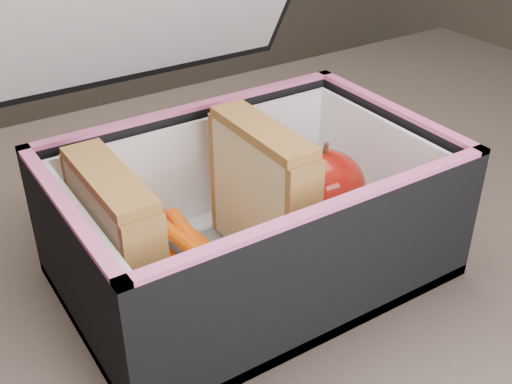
# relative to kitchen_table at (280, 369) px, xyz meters

# --- Properties ---
(kitchen_table) EXTENTS (1.20, 0.80, 0.75)m
(kitchen_table) POSITION_rel_kitchen_table_xyz_m (0.00, 0.00, 0.00)
(kitchen_table) COLOR brown
(kitchen_table) RESTS_ON ground
(lunch_bag) EXTENTS (0.28, 0.28, 0.26)m
(lunch_bag) POSITION_rel_kitchen_table_xyz_m (-0.01, 0.03, 0.15)
(lunch_bag) COLOR black
(lunch_bag) RESTS_ON kitchen_table
(plastic_tub) EXTENTS (0.16, 0.11, 0.07)m
(plastic_tub) POSITION_rel_kitchen_table_xyz_m (-0.06, 0.02, 0.14)
(plastic_tub) COLOR white
(plastic_tub) RESTS_ON lunch_bag
(sandwich_left) EXTENTS (0.03, 0.10, 0.11)m
(sandwich_left) POSITION_rel_kitchen_table_xyz_m (-0.12, 0.02, 0.16)
(sandwich_left) COLOR #D9C487
(sandwich_left) RESTS_ON plastic_tub
(sandwich_right) EXTENTS (0.03, 0.10, 0.11)m
(sandwich_right) POSITION_rel_kitchen_table_xyz_m (-0.00, 0.02, 0.16)
(sandwich_right) COLOR #D9C487
(sandwich_right) RESTS_ON plastic_tub
(carrot_sticks) EXTENTS (0.05, 0.14, 0.03)m
(carrot_sticks) POSITION_rel_kitchen_table_xyz_m (-0.06, 0.03, 0.12)
(carrot_sticks) COLOR #D93E0E
(carrot_sticks) RESTS_ON plastic_tub
(paper_napkin) EXTENTS (0.10, 0.10, 0.01)m
(paper_napkin) POSITION_rel_kitchen_table_xyz_m (0.06, 0.03, 0.11)
(paper_napkin) COLOR white
(paper_napkin) RESTS_ON lunch_bag
(red_apple) EXTENTS (0.09, 0.09, 0.07)m
(red_apple) POSITION_rel_kitchen_table_xyz_m (0.06, 0.03, 0.14)
(red_apple) COLOR maroon
(red_apple) RESTS_ON paper_napkin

